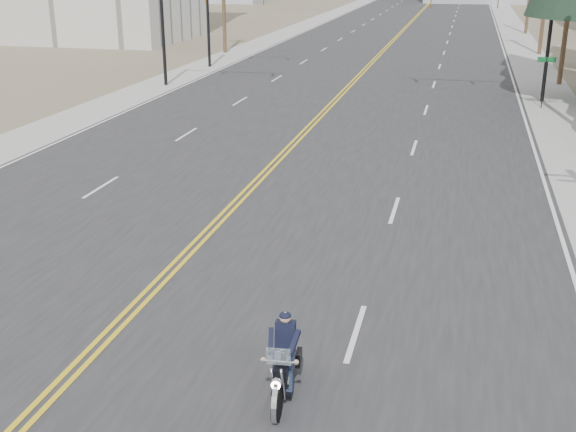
# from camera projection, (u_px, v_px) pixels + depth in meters

# --- Properties ---
(ground_plane) EXTENTS (400.00, 400.00, 0.00)m
(ground_plane) POSITION_uv_depth(u_px,v_px,m) (37.00, 410.00, 12.58)
(ground_plane) COLOR #776D56
(ground_plane) RESTS_ON ground
(road) EXTENTS (20.00, 200.00, 0.01)m
(road) POSITION_uv_depth(u_px,v_px,m) (403.00, 31.00, 76.56)
(road) COLOR #303033
(road) RESTS_ON ground
(sidewalk_left) EXTENTS (3.00, 200.00, 0.01)m
(sidewalk_left) POSITION_uv_depth(u_px,v_px,m) (297.00, 28.00, 79.12)
(sidewalk_left) COLOR #A5A5A0
(sidewalk_left) RESTS_ON ground
(sidewalk_right) EXTENTS (3.00, 200.00, 0.01)m
(sidewalk_right) POSITION_uv_depth(u_px,v_px,m) (515.00, 33.00, 74.00)
(sidewalk_right) COLOR #A5A5A0
(sidewalk_right) RESTS_ON ground
(traffic_mast_left) EXTENTS (7.10, 0.26, 7.00)m
(traffic_mast_left) POSITION_uv_depth(u_px,v_px,m) (193.00, 2.00, 42.15)
(traffic_mast_left) COLOR black
(traffic_mast_left) RESTS_ON ground
(traffic_mast_right) EXTENTS (7.10, 0.26, 7.00)m
(traffic_mast_right) POSITION_uv_depth(u_px,v_px,m) (513.00, 7.00, 38.16)
(traffic_mast_right) COLOR black
(traffic_mast_right) RESTS_ON ground
(street_sign) EXTENTS (0.90, 0.06, 2.62)m
(street_sign) POSITION_uv_depth(u_px,v_px,m) (545.00, 73.00, 36.98)
(street_sign) COLOR black
(street_sign) RESTS_ON ground
(motorcyclist) EXTENTS (1.03, 2.05, 1.55)m
(motorcyclist) POSITION_uv_depth(u_px,v_px,m) (283.00, 358.00, 12.73)
(motorcyclist) COLOR black
(motorcyclist) RESTS_ON ground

